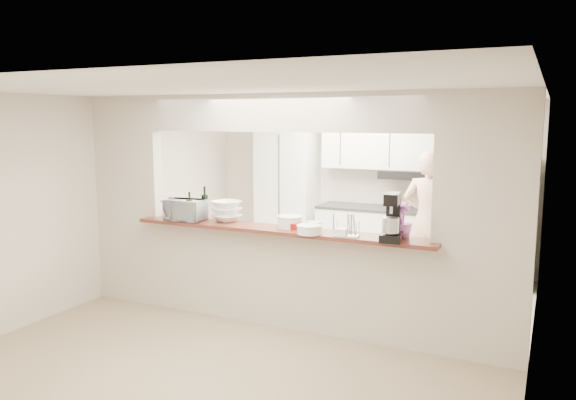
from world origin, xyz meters
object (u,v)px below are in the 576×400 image
Objects in this scene: refrigerator at (505,223)px; stand_mixer at (392,219)px; toaster_oven at (185,210)px; person at (428,221)px.

stand_mixer is (-0.80, -2.78, 0.45)m from refrigerator.
toaster_oven is 3.13m from person.
person is (2.32, 2.09, -0.29)m from toaster_oven.
refrigerator is 1.11m from person.
stand_mixer is (2.40, -0.03, 0.09)m from toaster_oven.
toaster_oven is at bearing 179.17° from stand_mixer.
refrigerator is 2.93m from stand_mixer.
toaster_oven is at bearing 42.13° from person.
person reaches higher than stand_mixer.
toaster_oven is at bearing -139.33° from refrigerator.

